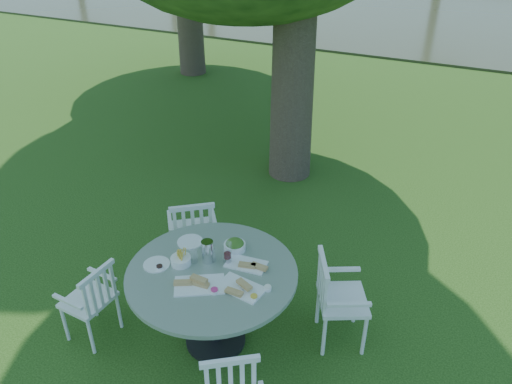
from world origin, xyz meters
TOP-DOWN VIEW (x-y plane):
  - ground at (0.00, 0.00)m, footprint 140.00×140.00m
  - table at (0.22, -1.16)m, footprint 1.49×1.49m
  - chair_ne at (1.18, -0.66)m, footprint 0.60×0.61m
  - chair_nw at (-0.48, -0.35)m, footprint 0.64×0.63m
  - chair_sw at (-0.79, -1.58)m, footprint 0.42×0.44m
  - tableware at (0.18, -1.08)m, footprint 1.16×0.88m

SIDE VIEW (x-z plane):
  - ground at x=0.00m, z-range 0.00..0.00m
  - chair_sw at x=-0.79m, z-range 0.07..0.90m
  - chair_ne at x=1.18m, z-range 0.08..1.00m
  - chair_nw at x=-0.48m, z-range 0.08..1.01m
  - table at x=0.22m, z-range 0.27..1.12m
  - tableware at x=0.18m, z-range 0.78..1.00m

